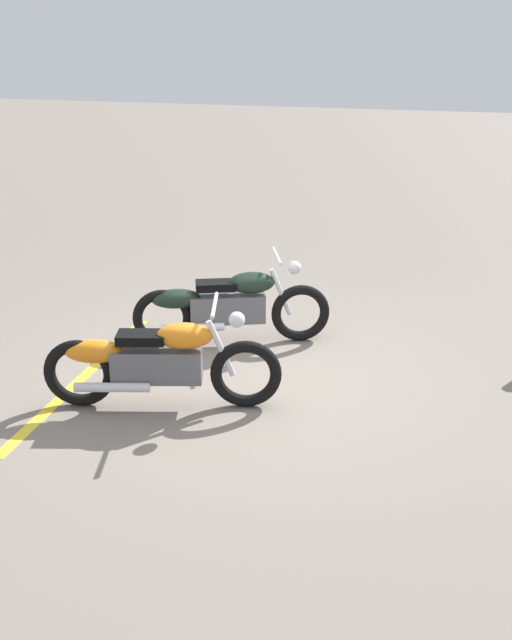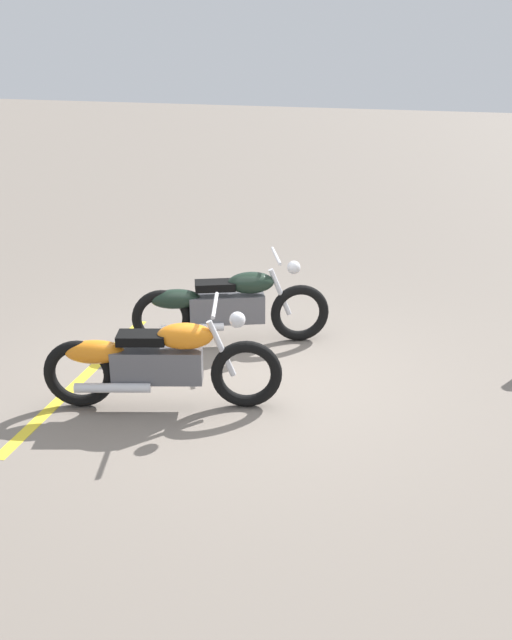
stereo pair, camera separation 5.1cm
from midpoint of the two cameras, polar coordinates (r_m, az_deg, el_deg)
ground_plane at (r=7.47m, az=-1.98°, el=-4.44°), size 60.00×60.00×0.00m
motorcycle_bright_foreground at (r=6.75m, az=-8.13°, el=-3.28°), size 2.16×0.86×1.04m
motorcycle_dark_foreground at (r=8.08m, az=-2.55°, el=1.16°), size 2.09×1.00×1.04m
parking_stripe_near at (r=7.66m, az=-13.66°, el=-4.38°), size 0.34×3.20×0.01m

